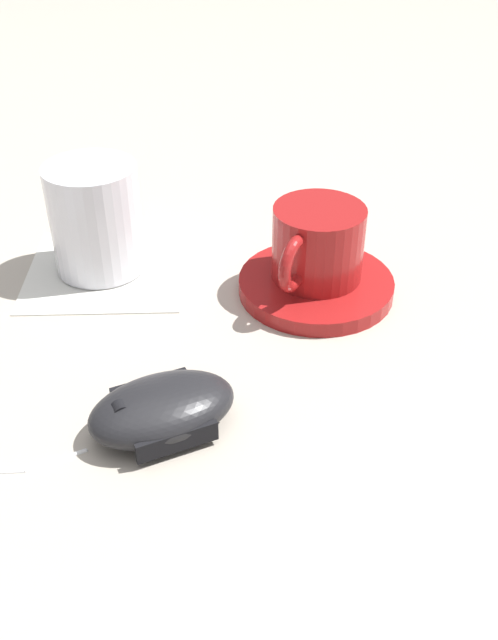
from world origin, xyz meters
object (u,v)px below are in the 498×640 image
Objects in this scene: drinking_glass at (95,218)px; saucer at (316,285)px; computer_mouse at (162,409)px; coffee_cup at (317,244)px.

saucer is at bearing 97.99° from drinking_glass.
saucer is 1.38× the size of drinking_glass.
saucer is at bearing 164.62° from computer_mouse.
computer_mouse is at bearing -15.38° from saucer.
coffee_cup is 0.21m from computer_mouse.
saucer is at bearing 34.89° from coffee_cup.
drinking_glass is (-0.17, -0.14, 0.03)m from computer_mouse.
saucer is 0.20m from drinking_glass.
drinking_glass reaches higher than coffee_cup.
drinking_glass is at bearing -80.94° from coffee_cup.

